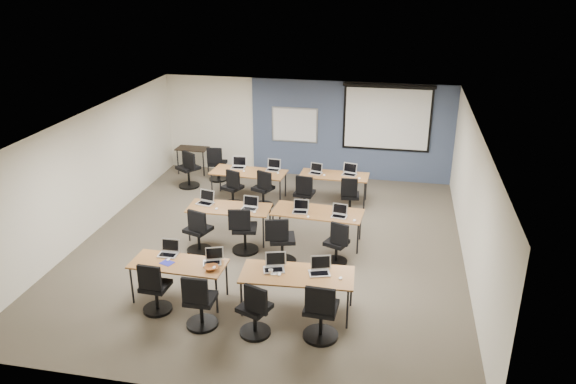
% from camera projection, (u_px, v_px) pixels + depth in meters
% --- Properties ---
extents(floor, '(8.00, 9.00, 0.02)m').
position_uv_depth(floor, '(270.00, 246.00, 11.95)').
color(floor, '#6B6354').
rests_on(floor, ground).
extents(ceiling, '(8.00, 9.00, 0.02)m').
position_uv_depth(ceiling, '(268.00, 123.00, 10.93)').
color(ceiling, white).
rests_on(ceiling, ground).
extents(wall_back, '(8.00, 0.04, 2.70)m').
position_uv_depth(wall_back, '(306.00, 128.00, 15.53)').
color(wall_back, beige).
rests_on(wall_back, ground).
extents(wall_front, '(8.00, 0.04, 2.70)m').
position_uv_depth(wall_front, '(191.00, 311.00, 7.35)').
color(wall_front, beige).
rests_on(wall_front, ground).
extents(wall_left, '(0.04, 9.00, 2.70)m').
position_uv_depth(wall_left, '(90.00, 174.00, 12.17)').
color(wall_left, beige).
rests_on(wall_left, ground).
extents(wall_right, '(0.04, 9.00, 2.70)m').
position_uv_depth(wall_right, '(473.00, 202.00, 10.71)').
color(wall_right, beige).
rests_on(wall_right, ground).
extents(blue_accent_panel, '(5.50, 0.04, 2.70)m').
position_uv_depth(blue_accent_panel, '(351.00, 131.00, 15.27)').
color(blue_accent_panel, '#3D5977').
rests_on(blue_accent_panel, wall_back).
extents(whiteboard, '(1.28, 0.03, 0.98)m').
position_uv_depth(whiteboard, '(295.00, 125.00, 15.48)').
color(whiteboard, '#A8B1BA').
rests_on(whiteboard, wall_back).
extents(projector_screen, '(2.40, 0.10, 1.82)m').
position_uv_depth(projector_screen, '(387.00, 114.00, 14.84)').
color(projector_screen, black).
rests_on(projector_screen, wall_back).
extents(training_table_front_left, '(1.67, 0.70, 0.73)m').
position_uv_depth(training_table_front_left, '(178.00, 265.00, 9.81)').
color(training_table_front_left, '#A86033').
rests_on(training_table_front_left, floor).
extents(training_table_front_right, '(1.91, 0.80, 0.73)m').
position_uv_depth(training_table_front_right, '(297.00, 276.00, 9.46)').
color(training_table_front_right, olive).
rests_on(training_table_front_right, floor).
extents(training_table_mid_left, '(1.77, 0.74, 0.73)m').
position_uv_depth(training_table_mid_left, '(229.00, 209.00, 12.05)').
color(training_table_mid_left, olive).
rests_on(training_table_mid_left, floor).
extents(training_table_mid_right, '(1.90, 0.79, 0.73)m').
position_uv_depth(training_table_mid_right, '(318.00, 213.00, 11.84)').
color(training_table_mid_right, brown).
rests_on(training_table_mid_right, floor).
extents(training_table_back_left, '(1.87, 0.78, 0.73)m').
position_uv_depth(training_table_back_left, '(249.00, 173.00, 14.11)').
color(training_table_back_left, olive).
rests_on(training_table_back_left, floor).
extents(training_table_back_right, '(1.68, 0.70, 0.73)m').
position_uv_depth(training_table_back_right, '(334.00, 177.00, 13.90)').
color(training_table_back_right, '#9D6637').
rests_on(training_table_back_right, floor).
extents(laptop_0, '(0.34, 0.29, 0.26)m').
position_uv_depth(laptop_0, '(169.00, 251.00, 10.07)').
color(laptop_0, '#ADAEBB').
rests_on(laptop_0, training_table_front_left).
extents(mouse_0, '(0.08, 0.11, 0.03)m').
position_uv_depth(mouse_0, '(168.00, 260.00, 9.88)').
color(mouse_0, white).
rests_on(mouse_0, training_table_front_left).
extents(task_chair_0, '(0.50, 0.50, 0.99)m').
position_uv_depth(task_chair_0, '(155.00, 292.00, 9.53)').
color(task_chair_0, black).
rests_on(task_chair_0, floor).
extents(laptop_1, '(0.32, 0.27, 0.24)m').
position_uv_depth(laptop_1, '(213.00, 259.00, 9.80)').
color(laptop_1, '#B8B8BA').
rests_on(laptop_1, training_table_front_left).
extents(mouse_1, '(0.09, 0.11, 0.04)m').
position_uv_depth(mouse_1, '(214.00, 267.00, 9.62)').
color(mouse_1, white).
rests_on(mouse_1, training_table_front_left).
extents(task_chair_1, '(0.53, 0.53, 1.01)m').
position_uv_depth(task_chair_1, '(200.00, 305.00, 9.13)').
color(task_chair_1, black).
rests_on(task_chair_1, floor).
extents(laptop_2, '(0.36, 0.30, 0.27)m').
position_uv_depth(laptop_2, '(275.00, 265.00, 9.58)').
color(laptop_2, silver).
rests_on(laptop_2, training_table_front_right).
extents(mouse_2, '(0.09, 0.12, 0.04)m').
position_uv_depth(mouse_2, '(279.00, 274.00, 9.41)').
color(mouse_2, white).
rests_on(mouse_2, training_table_front_right).
extents(task_chair_2, '(0.54, 0.51, 0.99)m').
position_uv_depth(task_chair_2, '(255.00, 314.00, 8.92)').
color(task_chair_2, black).
rests_on(task_chair_2, floor).
extents(laptop_3, '(0.35, 0.30, 0.27)m').
position_uv_depth(laptop_3, '(320.00, 269.00, 9.47)').
color(laptop_3, '#A4A4AF').
rests_on(laptop_3, training_table_front_right).
extents(mouse_3, '(0.07, 0.10, 0.03)m').
position_uv_depth(mouse_3, '(341.00, 278.00, 9.29)').
color(mouse_3, white).
rests_on(mouse_3, training_table_front_right).
extents(task_chair_3, '(0.58, 0.58, 1.05)m').
position_uv_depth(task_chair_3, '(321.00, 316.00, 8.83)').
color(task_chair_3, black).
rests_on(task_chair_3, floor).
extents(laptop_4, '(0.35, 0.30, 0.27)m').
position_uv_depth(laptop_4, '(206.00, 200.00, 12.23)').
color(laptop_4, silver).
rests_on(laptop_4, training_table_mid_left).
extents(mouse_4, '(0.09, 0.12, 0.04)m').
position_uv_depth(mouse_4, '(216.00, 209.00, 11.93)').
color(mouse_4, white).
rests_on(mouse_4, training_table_mid_left).
extents(task_chair_4, '(0.54, 0.53, 1.01)m').
position_uv_depth(task_chair_4, '(198.00, 235.00, 11.52)').
color(task_chair_4, black).
rests_on(task_chair_4, floor).
extents(laptop_5, '(0.33, 0.28, 0.25)m').
position_uv_depth(laptop_5, '(250.00, 206.00, 11.96)').
color(laptop_5, '#AFAEB2').
rests_on(laptop_5, training_table_mid_left).
extents(mouse_5, '(0.09, 0.11, 0.03)m').
position_uv_depth(mouse_5, '(255.00, 212.00, 11.77)').
color(mouse_5, white).
rests_on(mouse_5, training_table_mid_left).
extents(task_chair_5, '(0.55, 0.55, 1.03)m').
position_uv_depth(task_chair_5, '(244.00, 234.00, 11.54)').
color(task_chair_5, black).
rests_on(task_chair_5, floor).
extents(laptop_6, '(0.32, 0.27, 0.24)m').
position_uv_depth(laptop_6, '(301.00, 209.00, 11.80)').
color(laptop_6, silver).
rests_on(laptop_6, training_table_mid_right).
extents(mouse_6, '(0.08, 0.10, 0.03)m').
position_uv_depth(mouse_6, '(308.00, 217.00, 11.56)').
color(mouse_6, white).
rests_on(mouse_6, training_table_mid_right).
extents(task_chair_6, '(0.57, 0.57, 1.04)m').
position_uv_depth(task_chair_6, '(281.00, 244.00, 11.09)').
color(task_chair_6, black).
rests_on(task_chair_6, floor).
extents(laptop_7, '(0.31, 0.27, 0.24)m').
position_uv_depth(laptop_7, '(339.00, 213.00, 11.60)').
color(laptop_7, '#ABAAB4').
rests_on(laptop_7, training_table_mid_right).
extents(mouse_7, '(0.09, 0.12, 0.04)m').
position_uv_depth(mouse_7, '(354.00, 220.00, 11.39)').
color(mouse_7, white).
rests_on(mouse_7, training_table_mid_right).
extents(task_chair_7, '(0.49, 0.46, 0.95)m').
position_uv_depth(task_chair_7, '(337.00, 246.00, 11.09)').
color(task_chair_7, black).
rests_on(task_chair_7, floor).
extents(laptop_8, '(0.36, 0.30, 0.27)m').
position_uv_depth(laptop_8, '(239.00, 165.00, 14.37)').
color(laptop_8, '#B6B6B6').
rests_on(laptop_8, training_table_back_left).
extents(mouse_8, '(0.07, 0.10, 0.03)m').
position_uv_depth(mouse_8, '(244.00, 171.00, 14.10)').
color(mouse_8, white).
rests_on(mouse_8, training_table_back_left).
extents(task_chair_8, '(0.51, 0.48, 0.97)m').
position_uv_depth(task_chair_8, '(233.00, 191.00, 13.81)').
color(task_chair_8, black).
rests_on(task_chair_8, floor).
extents(laptop_9, '(0.34, 0.29, 0.26)m').
position_uv_depth(laptop_9, '(273.00, 167.00, 14.21)').
color(laptop_9, '#A7A8B3').
rests_on(laptop_9, training_table_back_left).
extents(mouse_9, '(0.08, 0.11, 0.03)m').
position_uv_depth(mouse_9, '(278.00, 173.00, 13.97)').
color(mouse_9, white).
rests_on(mouse_9, training_table_back_left).
extents(task_chair_9, '(0.52, 0.49, 0.97)m').
position_uv_depth(task_chair_9, '(264.00, 192.00, 13.73)').
color(task_chair_9, black).
rests_on(task_chair_9, floor).
extents(laptop_10, '(0.31, 0.26, 0.24)m').
position_uv_depth(laptop_10, '(316.00, 171.00, 13.98)').
color(laptop_10, '#ABABB7').
rests_on(laptop_10, training_table_back_right).
extents(mouse_10, '(0.08, 0.11, 0.04)m').
position_uv_depth(mouse_10, '(324.00, 175.00, 13.83)').
color(mouse_10, white).
rests_on(mouse_10, training_table_back_right).
extents(task_chair_10, '(0.50, 0.50, 0.98)m').
position_uv_depth(task_chair_10, '(304.00, 197.00, 13.41)').
color(task_chair_10, black).
rests_on(task_chair_10, floor).
extents(laptop_11, '(0.35, 0.30, 0.26)m').
position_uv_depth(laptop_11, '(350.00, 172.00, 13.89)').
color(laptop_11, '#ADADAD').
rests_on(laptop_11, training_table_back_right).
extents(mouse_11, '(0.07, 0.11, 0.04)m').
position_uv_depth(mouse_11, '(359.00, 178.00, 13.62)').
color(mouse_11, white).
rests_on(mouse_11, training_table_back_right).
extents(task_chair_11, '(0.48, 0.48, 0.96)m').
position_uv_depth(task_chair_11, '(350.00, 199.00, 13.33)').
color(task_chair_11, black).
rests_on(task_chair_11, floor).
extents(blue_mousepad, '(0.26, 0.24, 0.01)m').
position_uv_depth(blue_mousepad, '(167.00, 263.00, 9.79)').
color(blue_mousepad, '#2225A0').
rests_on(blue_mousepad, training_table_front_left).
extents(snack_bowl, '(0.33, 0.33, 0.06)m').
position_uv_depth(snack_bowl, '(211.00, 268.00, 9.58)').
color(snack_bowl, '#925422').
rests_on(snack_bowl, training_table_front_left).
extents(snack_plate, '(0.20, 0.20, 0.01)m').
position_uv_depth(snack_plate, '(274.00, 273.00, 9.47)').
color(snack_plate, white).
rests_on(snack_plate, training_table_front_right).
extents(coffee_cup, '(0.08, 0.08, 0.06)m').
position_uv_depth(coffee_cup, '(271.00, 272.00, 9.43)').
color(coffee_cup, beige).
rests_on(coffee_cup, snack_plate).
extents(utility_table, '(0.88, 0.49, 0.75)m').
position_uv_depth(utility_table, '(192.00, 151.00, 15.88)').
color(utility_table, black).
rests_on(utility_table, floor).
extents(spare_chair_a, '(0.51, 0.51, 0.99)m').
position_uv_depth(spare_chair_a, '(217.00, 167.00, 15.41)').
color(spare_chair_a, black).
rests_on(spare_chair_a, floor).
extents(spare_chair_b, '(0.63, 0.56, 1.04)m').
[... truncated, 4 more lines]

